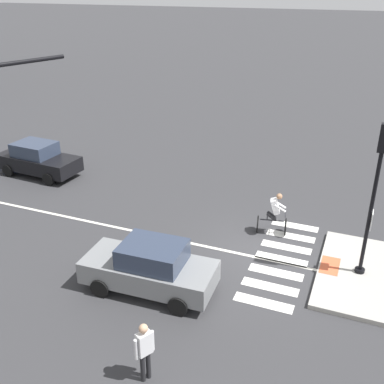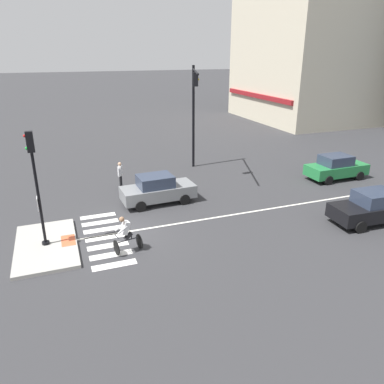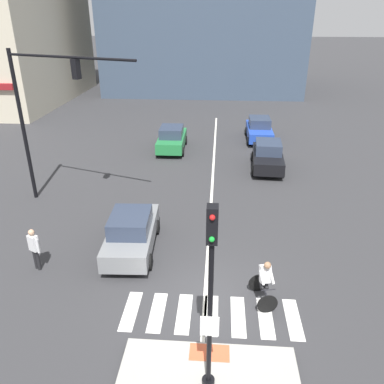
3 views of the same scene
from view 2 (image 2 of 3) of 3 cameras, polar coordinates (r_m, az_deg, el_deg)
The scene contains 19 objects.
ground_plane at distance 17.96m, azimuth -10.70°, elevation -6.43°, with size 300.00×300.00×0.00m, color #333335.
traffic_island at distance 17.79m, azimuth -21.38°, elevation -7.61°, with size 4.66×2.57×0.15m, color #A3A099.
tactile_pad_front at distance 17.73m, azimuth -18.38°, elevation -7.02°, with size 1.10×0.60×0.01m, color #DB5B38.
signal_pole at distance 16.63m, azimuth -22.78°, elevation 1.78°, with size 0.44×0.38×4.99m.
crosswalk_stripe_a at distance 20.16m, azimuth -14.17°, elevation -3.57°, with size 0.44×1.80×0.01m, color silver.
crosswalk_stripe_b at distance 19.39m, azimuth -13.85°, elevation -4.55°, with size 0.44×1.80×0.01m, color silver.
crosswalk_stripe_c at distance 18.63m, azimuth -13.50°, elevation -5.61°, with size 0.44×1.80×0.01m, color silver.
crosswalk_stripe_d at distance 17.87m, azimuth -13.13°, elevation -6.76°, with size 0.44×1.80×0.01m, color silver.
crosswalk_stripe_e at distance 17.12m, azimuth -12.72°, elevation -8.01°, with size 0.44×1.80×0.01m, color silver.
crosswalk_stripe_f at distance 16.39m, azimuth -12.26°, elevation -9.37°, with size 0.44×1.80×0.01m, color silver.
crosswalk_stripe_g at distance 15.66m, azimuth -11.77°, elevation -10.86°, with size 0.44×1.80×0.01m, color silver.
lane_centre_line at distance 21.85m, azimuth 15.88°, elevation -1.81°, with size 0.14×28.00×0.01m, color silver.
traffic_light_mast at distance 25.73m, azimuth 0.33°, elevation 13.37°, with size 6.14×2.18×7.19m.
building_corner_left at distance 51.57m, azimuth 20.71°, elevation 22.96°, with size 16.26×19.70×22.24m.
car_black_eastbound_far at distance 20.62m, azimuth 25.84°, elevation -2.12°, with size 2.02×4.19×1.64m.
car_green_westbound_distant at distance 26.76m, azimuth 21.16°, elevation 3.55°, with size 1.87×4.11×1.64m.
car_grey_westbound_near at distance 21.03m, azimuth -5.30°, elevation 0.40°, with size 1.99×4.17×1.64m.
cyclist at distance 16.09m, azimuth -10.07°, elevation -6.27°, with size 0.86×1.20×1.68m.
pedestrian_at_curb_left at distance 23.66m, azimuth -10.91°, elevation 2.89°, with size 0.49×0.36×1.67m.
Camera 2 is at (15.84, -2.41, 8.11)m, focal length 34.91 mm.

